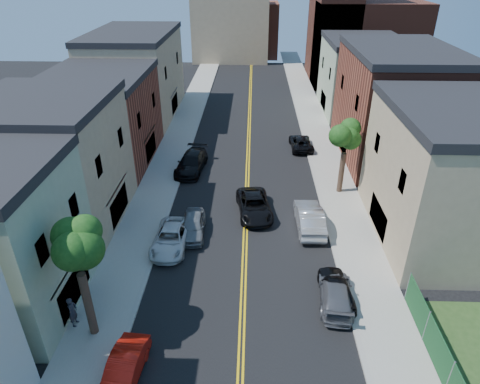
# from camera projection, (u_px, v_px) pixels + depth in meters

# --- Properties ---
(sidewalk_left) EXTENTS (3.20, 100.00, 0.15)m
(sidewalk_left) POSITION_uv_depth(u_px,v_px,m) (175.00, 144.00, 45.32)
(sidewalk_left) COLOR gray
(sidewalk_left) RESTS_ON ground
(sidewalk_right) EXTENTS (3.20, 100.00, 0.15)m
(sidewalk_right) POSITION_uv_depth(u_px,v_px,m) (323.00, 146.00, 44.89)
(sidewalk_right) COLOR gray
(sidewalk_right) RESTS_ON ground
(curb_left) EXTENTS (0.30, 100.00, 0.15)m
(curb_left) POSITION_uv_depth(u_px,v_px,m) (191.00, 144.00, 45.27)
(curb_left) COLOR gray
(curb_left) RESTS_ON ground
(curb_right) EXTENTS (0.30, 100.00, 0.15)m
(curb_right) POSITION_uv_depth(u_px,v_px,m) (306.00, 146.00, 44.94)
(curb_right) COLOR gray
(curb_right) RESTS_ON ground
(bldg_left_tan_near) EXTENTS (9.00, 10.00, 9.00)m
(bldg_left_tan_near) POSITION_uv_depth(u_px,v_px,m) (51.00, 167.00, 30.25)
(bldg_left_tan_near) COLOR #998466
(bldg_left_tan_near) RESTS_ON ground
(bldg_left_brick) EXTENTS (9.00, 12.00, 8.00)m
(bldg_left_brick) POSITION_uv_depth(u_px,v_px,m) (101.00, 121.00, 40.08)
(bldg_left_brick) COLOR brown
(bldg_left_brick) RESTS_ON ground
(bldg_left_tan_far) EXTENTS (9.00, 16.00, 9.50)m
(bldg_left_tan_far) POSITION_uv_depth(u_px,v_px,m) (136.00, 77.00, 51.91)
(bldg_left_tan_far) COLOR #998466
(bldg_left_tan_far) RESTS_ON ground
(bldg_right_tan) EXTENTS (9.00, 12.00, 9.00)m
(bldg_right_tan) POSITION_uv_depth(u_px,v_px,m) (452.00, 179.00, 28.61)
(bldg_right_tan) COLOR #998466
(bldg_right_tan) RESTS_ON ground
(bldg_right_brick) EXTENTS (9.00, 14.00, 10.00)m
(bldg_right_brick) POSITION_uv_depth(u_px,v_px,m) (394.00, 107.00, 40.57)
(bldg_right_brick) COLOR brown
(bldg_right_brick) RESTS_ON ground
(bldg_right_palegrn) EXTENTS (9.00, 12.00, 8.50)m
(bldg_right_palegrn) POSITION_uv_depth(u_px,v_px,m) (361.00, 78.00, 53.13)
(bldg_right_palegrn) COLOR gray
(bldg_right_palegrn) RESTS_ON ground
(church) EXTENTS (16.20, 14.20, 22.60)m
(church) POSITION_uv_depth(u_px,v_px,m) (358.00, 34.00, 64.73)
(church) COLOR #4C2319
(church) RESTS_ON ground
(backdrop_left) EXTENTS (14.00, 8.00, 12.00)m
(backdrop_left) POSITION_uv_depth(u_px,v_px,m) (231.00, 27.00, 78.91)
(backdrop_left) COLOR #998466
(backdrop_left) RESTS_ON ground
(backdrop_center) EXTENTS (10.00, 8.00, 10.00)m
(backdrop_center) POSITION_uv_depth(u_px,v_px,m) (252.00, 30.00, 82.78)
(backdrop_center) COLOR brown
(backdrop_center) RESTS_ON ground
(tree_left_mid) EXTENTS (5.20, 5.20, 9.29)m
(tree_left_mid) POSITION_uv_depth(u_px,v_px,m) (72.00, 233.00, 19.48)
(tree_left_mid) COLOR #39251C
(tree_left_mid) RESTS_ON sidewalk_left
(tree_right_far) EXTENTS (4.40, 4.40, 8.03)m
(tree_right_far) POSITION_uv_depth(u_px,v_px,m) (347.00, 129.00, 33.40)
(tree_right_far) COLOR #39251C
(tree_right_far) RESTS_ON sidewalk_right
(red_sedan) EXTENTS (1.78, 4.19, 1.34)m
(red_sedan) POSITION_uv_depth(u_px,v_px,m) (124.00, 370.00, 19.91)
(red_sedan) COLOR red
(red_sedan) RESTS_ON ground
(white_pickup) EXTENTS (2.45, 5.02, 1.38)m
(white_pickup) POSITION_uv_depth(u_px,v_px,m) (171.00, 238.00, 29.16)
(white_pickup) COLOR silver
(white_pickup) RESTS_ON ground
(grey_car_left) EXTENTS (1.87, 4.29, 1.44)m
(grey_car_left) POSITION_uv_depth(u_px,v_px,m) (193.00, 225.00, 30.49)
(grey_car_left) COLOR slate
(grey_car_left) RESTS_ON ground
(black_car_left) EXTENTS (2.92, 5.87, 1.64)m
(black_car_left) POSITION_uv_depth(u_px,v_px,m) (191.00, 162.00, 39.52)
(black_car_left) COLOR black
(black_car_left) RESTS_ON ground
(grey_car_right) EXTENTS (2.34, 4.76, 1.33)m
(grey_car_right) POSITION_uv_depth(u_px,v_px,m) (336.00, 294.00, 24.41)
(grey_car_right) COLOR #52545A
(grey_car_right) RESTS_ON ground
(black_car_right) EXTENTS (1.91, 4.16, 1.38)m
(black_car_right) POSITION_uv_depth(u_px,v_px,m) (337.00, 288.00, 24.79)
(black_car_right) COLOR black
(black_car_right) RESTS_ON ground
(silver_car_right) EXTENTS (1.96, 5.26, 1.72)m
(silver_car_right) POSITION_uv_depth(u_px,v_px,m) (309.00, 218.00, 31.12)
(silver_car_right) COLOR #9D9FA4
(silver_car_right) RESTS_ON ground
(dark_car_right_far) EXTENTS (2.36, 4.73, 1.29)m
(dark_car_right_far) POSITION_uv_depth(u_px,v_px,m) (301.00, 143.00, 44.18)
(dark_car_right_far) COLOR black
(dark_car_right_far) RESTS_ON ground
(black_suv_lane) EXTENTS (3.15, 5.60, 1.48)m
(black_suv_lane) POSITION_uv_depth(u_px,v_px,m) (254.00, 206.00, 32.87)
(black_suv_lane) COLOR black
(black_suv_lane) RESTS_ON ground
(pedestrian_left) EXTENTS (0.45, 0.68, 1.83)m
(pedestrian_left) POSITION_uv_depth(u_px,v_px,m) (73.00, 312.00, 22.64)
(pedestrian_left) COLOR #2B2A32
(pedestrian_left) RESTS_ON sidewalk_left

